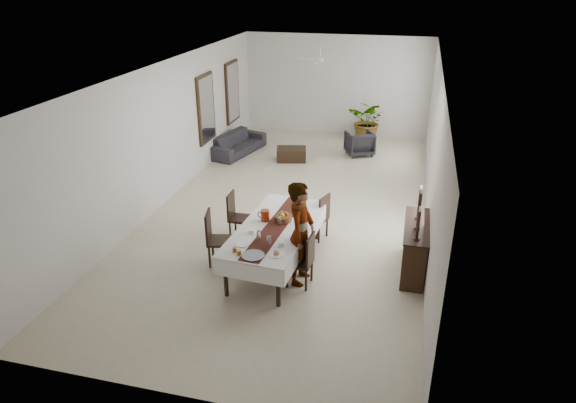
{
  "coord_description": "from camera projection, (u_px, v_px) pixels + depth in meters",
  "views": [
    {
      "loc": [
        2.52,
        -10.54,
        5.08
      ],
      "look_at": [
        0.38,
        -1.97,
        1.05
      ],
      "focal_mm": 32.0,
      "sensor_mm": 36.0,
      "label": 1
    }
  ],
  "objects": [
    {
      "name": "floor",
      "position": [
        293.0,
        207.0,
        11.96
      ],
      "size": [
        6.0,
        12.0,
        0.0
      ],
      "primitive_type": "cube",
      "color": "beige",
      "rests_on": "ground"
    },
    {
      "name": "ceiling",
      "position": [
        293.0,
        67.0,
        10.63
      ],
      "size": [
        6.0,
        12.0,
        0.02
      ],
      "primitive_type": "cube",
      "color": "white",
      "rests_on": "wall_back"
    },
    {
      "name": "wall_back",
      "position": [
        336.0,
        86.0,
        16.59
      ],
      "size": [
        6.0,
        0.02,
        3.2
      ],
      "primitive_type": "cube",
      "color": "silver",
      "rests_on": "floor"
    },
    {
      "name": "wall_front",
      "position": [
        173.0,
        294.0,
        6.0
      ],
      "size": [
        6.0,
        0.02,
        3.2
      ],
      "primitive_type": "cube",
      "color": "silver",
      "rests_on": "floor"
    },
    {
      "name": "wall_left",
      "position": [
        168.0,
        131.0,
        11.96
      ],
      "size": [
        0.02,
        12.0,
        3.2
      ],
      "primitive_type": "cube",
      "color": "silver",
      "rests_on": "floor"
    },
    {
      "name": "wall_right",
      "position": [
        433.0,
        152.0,
        10.64
      ],
      "size": [
        0.02,
        12.0,
        3.2
      ],
      "primitive_type": "cube",
      "color": "silver",
      "rests_on": "floor"
    },
    {
      "name": "dining_table_top",
      "position": [
        276.0,
        228.0,
        9.32
      ],
      "size": [
        1.24,
        2.61,
        0.05
      ],
      "primitive_type": "cube",
      "rotation": [
        0.0,
        0.0,
        -0.07
      ],
      "color": "black",
      "rests_on": "table_leg_fl"
    },
    {
      "name": "table_leg_fl",
      "position": [
        226.0,
        277.0,
        8.57
      ],
      "size": [
        0.08,
        0.08,
        0.74
      ],
      "primitive_type": "cylinder",
      "rotation": [
        0.0,
        0.0,
        -0.07
      ],
      "color": "black",
      "rests_on": "floor"
    },
    {
      "name": "table_leg_fr",
      "position": [
        278.0,
        287.0,
        8.31
      ],
      "size": [
        0.08,
        0.08,
        0.74
      ],
      "primitive_type": "cylinder",
      "rotation": [
        0.0,
        0.0,
        -0.07
      ],
      "color": "black",
      "rests_on": "floor"
    },
    {
      "name": "table_leg_bl",
      "position": [
        274.0,
        216.0,
        10.66
      ],
      "size": [
        0.08,
        0.08,
        0.74
      ],
      "primitive_type": "cylinder",
      "rotation": [
        0.0,
        0.0,
        -0.07
      ],
      "color": "black",
      "rests_on": "floor"
    },
    {
      "name": "table_leg_br",
      "position": [
        318.0,
        223.0,
        10.39
      ],
      "size": [
        0.08,
        0.08,
        0.74
      ],
      "primitive_type": "cylinder",
      "rotation": [
        0.0,
        0.0,
        -0.07
      ],
      "color": "black",
      "rests_on": "floor"
    },
    {
      "name": "tablecloth_top",
      "position": [
        276.0,
        227.0,
        9.3
      ],
      "size": [
        1.45,
        2.82,
        0.01
      ],
      "primitive_type": "cube",
      "rotation": [
        0.0,
        0.0,
        -0.07
      ],
      "color": "silver",
      "rests_on": "dining_table_top"
    },
    {
      "name": "tablecloth_drape_left",
      "position": [
        245.0,
        229.0,
        9.55
      ],
      "size": [
        0.21,
        2.73,
        0.32
      ],
      "primitive_type": "cube",
      "rotation": [
        0.0,
        0.0,
        -0.07
      ],
      "color": "white",
      "rests_on": "dining_table_top"
    },
    {
      "name": "tablecloth_drape_right",
      "position": [
        308.0,
        239.0,
        9.19
      ],
      "size": [
        0.21,
        2.73,
        0.32
      ],
      "primitive_type": "cube",
      "rotation": [
        0.0,
        0.0,
        -0.07
      ],
      "color": "white",
      "rests_on": "dining_table_top"
    },
    {
      "name": "tablecloth_drape_near",
      "position": [
        247.0,
        272.0,
        8.19
      ],
      "size": [
        1.25,
        0.1,
        0.32
      ],
      "primitive_type": "cube",
      "rotation": [
        0.0,
        0.0,
        -0.07
      ],
      "color": "white",
      "rests_on": "dining_table_top"
    },
    {
      "name": "tablecloth_drape_far",
      "position": [
        298.0,
        204.0,
        10.54
      ],
      "size": [
        1.25,
        0.1,
        0.32
      ],
      "primitive_type": "cube",
      "rotation": [
        0.0,
        0.0,
        -0.07
      ],
      "color": "white",
      "rests_on": "dining_table_top"
    },
    {
      "name": "table_runner",
      "position": [
        276.0,
        226.0,
        9.3
      ],
      "size": [
        0.57,
        2.67,
        0.0
      ],
      "primitive_type": "cube",
      "rotation": [
        0.0,
        0.0,
        -0.07
      ],
      "color": "#4E1E16",
      "rests_on": "tablecloth_top"
    },
    {
      "name": "red_pitcher",
      "position": [
        265.0,
        215.0,
        9.47
      ],
      "size": [
        0.17,
        0.17,
        0.21
      ],
      "primitive_type": "cylinder",
      "rotation": [
        0.0,
        0.0,
        -0.07
      ],
      "color": "maroon",
      "rests_on": "tablecloth_top"
    },
    {
      "name": "pitcher_handle",
      "position": [
        261.0,
        215.0,
        9.5
      ],
      "size": [
        0.13,
        0.03,
        0.13
      ],
      "primitive_type": "torus",
      "rotation": [
        1.57,
        0.0,
        -0.07
      ],
      "color": "maroon",
      "rests_on": "red_pitcher"
    },
    {
      "name": "wine_glass_near",
      "position": [
        269.0,
        241.0,
        8.63
      ],
      "size": [
        0.07,
        0.07,
        0.18
      ],
      "primitive_type": "cylinder",
      "color": "white",
      "rests_on": "tablecloth_top"
    },
    {
      "name": "wine_glass_mid",
      "position": [
        259.0,
        236.0,
        8.79
      ],
      "size": [
        0.07,
        0.07,
        0.18
      ],
      "primitive_type": "cylinder",
      "color": "white",
      "rests_on": "tablecloth_top"
    },
    {
      "name": "wine_glass_far",
      "position": [
        279.0,
        221.0,
        9.3
      ],
      "size": [
        0.07,
        0.07,
        0.18
      ],
      "primitive_type": "cylinder",
      "color": "white",
      "rests_on": "tablecloth_top"
    },
    {
      "name": "teacup_right",
      "position": [
        281.0,
        244.0,
        8.65
      ],
      "size": [
        0.1,
        0.1,
        0.06
      ],
      "primitive_type": "cylinder",
      "color": "white",
      "rests_on": "saucer_right"
    },
    {
      "name": "saucer_right",
      "position": [
        281.0,
        245.0,
        8.66
      ],
      "size": [
        0.16,
        0.16,
        0.01
      ],
      "primitive_type": "cylinder",
      "color": "white",
      "rests_on": "tablecloth_top"
    },
    {
      "name": "teacup_left",
      "position": [
        252.0,
        231.0,
        9.06
      ],
      "size": [
        0.1,
        0.1,
        0.06
      ],
      "primitive_type": "cylinder",
      "color": "white",
      "rests_on": "saucer_left"
    },
    {
      "name": "saucer_left",
      "position": [
        252.0,
        233.0,
        9.07
      ],
      "size": [
        0.16,
        0.16,
        0.01
      ],
      "primitive_type": "cylinder",
      "color": "silver",
      "rests_on": "tablecloth_top"
    },
    {
      "name": "plate_near_right",
      "position": [
        276.0,
        254.0,
        8.38
      ],
      "size": [
        0.25,
        0.25,
        0.02
      ],
      "primitive_type": "cylinder",
      "color": "silver",
      "rests_on": "tablecloth_top"
    },
    {
      "name": "bread_near_right",
      "position": [
        276.0,
        253.0,
        8.36
      ],
      "size": [
        0.1,
        0.1,
        0.1
      ],
      "primitive_type": "sphere",
      "color": "tan",
      "rests_on": "plate_near_right"
    },
    {
      "name": "plate_near_left",
      "position": [
        243.0,
        244.0,
        8.7
      ],
      "size": [
        0.25,
        0.25,
        0.02
      ],
      "primitive_type": "cylinder",
      "color": "white",
      "rests_on": "tablecloth_top"
    },
    {
      "name": "plate_far_left",
      "position": [
        269.0,
        210.0,
        9.9
      ],
      "size": [
        0.25,
        0.25,
        0.02
      ],
      "primitive_type": "cylinder",
      "color": "white",
      "rests_on": "tablecloth_top"
    },
    {
      "name": "serving_tray",
      "position": [
        253.0,
        256.0,
        8.34
      ],
      "size": [
        0.38,
        0.38,
        0.02
      ],
      "primitive_type": "cylinder",
      "color": "#3E3D42",
      "rests_on": "tablecloth_top"
    },
    {
      "name": "jam_jar_a",
      "position": [
        239.0,
        253.0,
        8.36
      ],
      "size": [
        0.07,
        0.07,
        0.08
      ],
      "primitive_type": "cylinder",
      "color": "#915A15",
      "rests_on": "tablecloth_top"
    },
    {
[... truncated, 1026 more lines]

